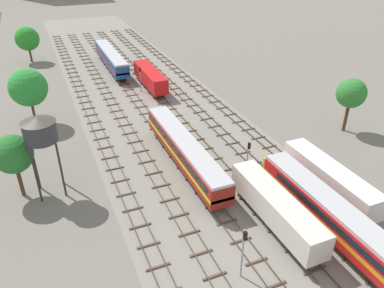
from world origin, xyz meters
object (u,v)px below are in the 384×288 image
Objects in this scene: diesel_railcar_centre_right_nearest at (331,214)px; signal_post_mid at (243,248)px; water_tower at (40,131)px; signal_post_nearest at (140,76)px; signal_post_near at (248,154)px; freight_boxcar_centre_far at (150,77)px; freight_boxcar_centre_near at (276,207)px; freight_boxcar_right_mid at (330,177)px; passenger_coach_centre_left_farther at (111,58)px; passenger_coach_centre_left_midfar at (185,149)px.

signal_post_mid is at bearing -172.46° from diesel_railcar_centre_right_nearest.
water_tower reaches higher than signal_post_nearest.
signal_post_mid reaches higher than signal_post_near.
signal_post_nearest is at bearing -158.46° from freight_boxcar_centre_far.
freight_boxcar_right_mid is at bearing 13.59° from freight_boxcar_centre_near.
signal_post_near reaches higher than freight_boxcar_centre_far.
signal_post_nearest reaches higher than freight_boxcar_centre_far.
signal_post_nearest is 1.04× the size of signal_post_near.
water_tower is at bearing -126.79° from freight_boxcar_centre_far.
passenger_coach_centre_left_farther is 4.41× the size of signal_post_nearest.
diesel_railcar_centre_right_nearest is 46.80m from freight_boxcar_centre_far.
freight_boxcar_centre_far is 2.81× the size of signal_post_nearest.
diesel_railcar_centre_right_nearest is at bearing -36.02° from water_tower.
freight_boxcar_centre_near is 1.00× the size of freight_boxcar_right_mid.
passenger_coach_centre_left_midfar is at bearing 136.99° from freight_boxcar_right_mid.
freight_boxcar_centre_far is at bearing 21.54° from signal_post_nearest.
freight_boxcar_centre_near is 15.03m from passenger_coach_centre_left_midfar.
freight_boxcar_centre_near is at bearing -85.73° from passenger_coach_centre_left_farther.
diesel_railcar_centre_right_nearest is at bearing -81.83° from signal_post_nearest.
passenger_coach_centre_left_midfar is at bearing -94.44° from signal_post_nearest.
freight_boxcar_centre_near is 9.01m from freight_boxcar_right_mid.
signal_post_near is (23.22, -5.80, -5.12)m from water_tower.
passenger_coach_centre_left_farther is (-8.75, 61.93, 0.02)m from diesel_railcar_centre_right_nearest.
signal_post_near is at bearing -86.32° from freight_boxcar_centre_far.
passenger_coach_centre_left_midfar is at bearing 143.38° from signal_post_near.
passenger_coach_centre_left_farther is at bearing 97.59° from signal_post_near.
passenger_coach_centre_left_farther is at bearing 103.06° from freight_boxcar_right_mid.
signal_post_nearest is 0.90× the size of signal_post_mid.
freight_boxcar_right_mid is at bearing -74.85° from signal_post_nearest.
diesel_railcar_centre_right_nearest is at bearing -80.20° from signal_post_near.
passenger_coach_centre_left_midfar is (-8.75, 17.55, 0.02)m from diesel_railcar_centre_right_nearest.
signal_post_nearest reaches higher than freight_boxcar_centre_near.
passenger_coach_centre_left_midfar and passenger_coach_centre_left_farther have the same top height.
freight_boxcar_centre_near is 2.92× the size of signal_post_near.
passenger_coach_centre_left_farther is 63.42m from signal_post_mid.
freight_boxcar_centre_far is (-4.37, 46.60, -0.15)m from diesel_railcar_centre_right_nearest.
diesel_railcar_centre_right_nearest is at bearing 7.54° from signal_post_mid.
signal_post_nearest is at bearing 105.15° from freight_boxcar_right_mid.
water_tower reaches higher than diesel_railcar_centre_right_nearest.
signal_post_nearest is (-6.57, 45.73, 0.59)m from diesel_railcar_centre_right_nearest.
freight_boxcar_right_mid is 58.14m from passenger_coach_centre_left_farther.
signal_post_nearest is (2.19, 28.18, 0.57)m from passenger_coach_centre_left_midfar.
diesel_railcar_centre_right_nearest is 1.46× the size of freight_boxcar_centre_far.
freight_boxcar_right_mid is 1.43× the size of water_tower.
water_tower is at bearing -124.65° from signal_post_nearest.
freight_boxcar_centre_far is at bearing -74.04° from passenger_coach_centre_left_farther.
signal_post_mid reaches higher than freight_boxcar_centre_near.
freight_boxcar_right_mid and freight_boxcar_centre_far have the same top height.
freight_boxcar_centre_far is at bearing 95.36° from diesel_railcar_centre_right_nearest.
signal_post_near reaches higher than diesel_railcar_centre_right_nearest.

